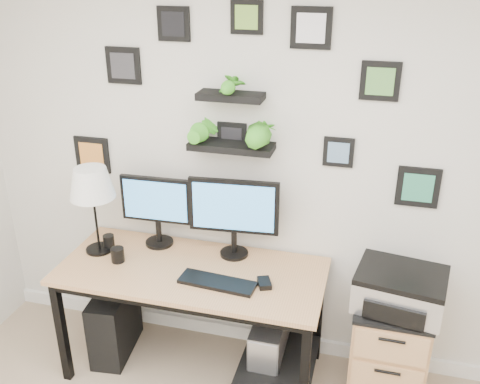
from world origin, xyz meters
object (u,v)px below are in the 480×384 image
(monitor_left, at_px, (157,206))
(mug, at_px, (118,255))
(file_cabinet, at_px, (387,348))
(monitor_right, at_px, (234,212))
(desk, at_px, (199,284))
(pc_tower_grey, at_px, (269,348))
(table_lamp, at_px, (92,185))
(pc_tower_black, at_px, (115,322))
(printer, at_px, (400,289))

(monitor_left, relative_size, mug, 5.15)
(mug, distance_m, file_cabinet, 1.72)
(monitor_right, xyz_separation_m, file_cabinet, (0.98, -0.13, -0.72))
(desk, xyz_separation_m, pc_tower_grey, (0.44, 0.02, -0.41))
(table_lamp, xyz_separation_m, pc_tower_black, (0.07, -0.04, -0.97))
(desk, bearing_deg, pc_tower_black, -178.56)
(file_cabinet, bearing_deg, desk, -177.10)
(desk, height_order, pc_tower_black, desk)
(desk, relative_size, pc_tower_black, 3.44)
(mug, distance_m, pc_tower_grey, 1.11)
(table_lamp, distance_m, file_cabinet, 2.02)
(desk, bearing_deg, mug, -172.32)
(desk, relative_size, monitor_right, 2.90)
(monitor_left, height_order, pc_tower_black, monitor_left)
(monitor_left, bearing_deg, pc_tower_grey, -12.61)
(desk, relative_size, monitor_left, 3.41)
(file_cabinet, bearing_deg, mug, -175.65)
(monitor_left, relative_size, monitor_right, 0.85)
(printer, bearing_deg, monitor_left, 173.43)
(pc_tower_black, xyz_separation_m, pc_tower_grey, (1.05, 0.04, -0.02))
(monitor_right, height_order, table_lamp, table_lamp)
(printer, bearing_deg, table_lamp, 179.89)
(monitor_left, xyz_separation_m, pc_tower_grey, (0.78, -0.18, -0.81))
(mug, relative_size, pc_tower_grey, 0.21)
(monitor_right, relative_size, table_lamp, 0.98)
(monitor_left, relative_size, printer, 0.89)
(monitor_right, bearing_deg, mug, -159.06)
(monitor_left, distance_m, monitor_right, 0.51)
(mug, bearing_deg, desk, 7.68)
(table_lamp, xyz_separation_m, printer, (1.85, -0.00, -0.42))
(file_cabinet, relative_size, printer, 1.27)
(mug, distance_m, pc_tower_black, 0.57)
(table_lamp, relative_size, file_cabinet, 0.84)
(mug, bearing_deg, monitor_right, 20.94)
(table_lamp, distance_m, pc_tower_grey, 1.50)
(monitor_left, bearing_deg, desk, -29.96)
(desk, bearing_deg, printer, 1.07)
(monitor_right, height_order, pc_tower_grey, monitor_right)
(mug, relative_size, pc_tower_black, 0.20)
(desk, xyz_separation_m, pc_tower_black, (-0.60, -0.02, -0.39))
(monitor_left, distance_m, pc_tower_grey, 1.14)
(desk, distance_m, monitor_left, 0.56)
(pc_tower_black, bearing_deg, monitor_right, 8.40)
(mug, bearing_deg, monitor_left, 58.67)
(monitor_right, bearing_deg, monitor_left, 179.15)
(file_cabinet, height_order, printer, printer)
(printer, bearing_deg, monitor_right, 170.57)
(desk, relative_size, mug, 17.57)
(mug, xyz_separation_m, pc_tower_grey, (0.94, 0.09, -0.58))
(monitor_left, relative_size, file_cabinet, 0.70)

